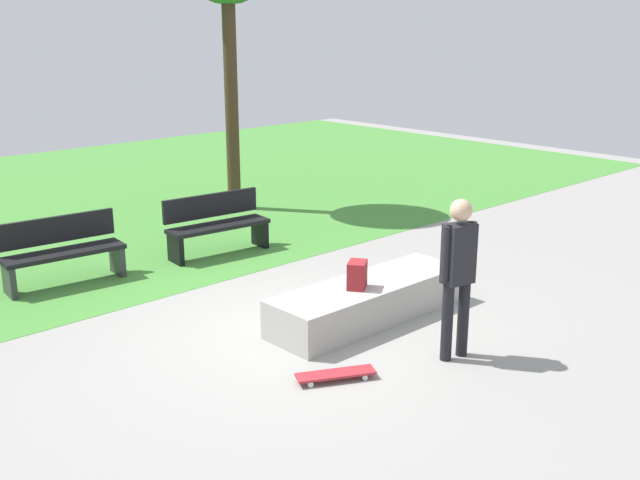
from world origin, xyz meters
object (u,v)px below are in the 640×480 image
skateboard_by_ledge (336,374)px  backpack_on_ledge (357,275)px  skater_performing_trick (458,267)px  park_bench_center_lawn (216,223)px  concrete_ledge (369,300)px  park_bench_far_right (62,250)px

skateboard_by_ledge → backpack_on_ledge: bearing=36.3°
skater_performing_trick → park_bench_center_lawn: (0.34, 4.78, -0.53)m
concrete_ledge → backpack_on_ledge: size_ratio=8.33×
concrete_ledge → backpack_on_ledge: (-0.24, -0.04, 0.39)m
park_bench_far_right → backpack_on_ledge: bearing=-63.1°
skater_performing_trick → skateboard_by_ledge: skater_performing_trick is taller
concrete_ledge → skater_performing_trick: 1.59m
backpack_on_ledge → skateboard_by_ledge: (-1.17, -0.86, -0.55)m
skater_performing_trick → park_bench_far_right: bearing=111.6°
concrete_ledge → backpack_on_ledge: bearing=-171.0°
park_bench_far_right → park_bench_center_lawn: same height
concrete_ledge → park_bench_center_lawn: size_ratio=1.63×
park_bench_center_lawn → backpack_on_ledge: bearing=-97.4°
concrete_ledge → skater_performing_trick: (-0.13, -1.37, 0.78)m
park_bench_center_lawn → skateboard_by_ledge: bearing=-110.6°
backpack_on_ledge → park_bench_far_right: bearing=-98.2°
skateboard_by_ledge → park_bench_center_lawn: 4.63m
park_bench_center_lawn → park_bench_far_right: bearing=173.3°
concrete_ledge → skateboard_by_ledge: 1.69m
park_bench_far_right → park_bench_center_lawn: (2.34, -0.27, 0.00)m
skater_performing_trick → park_bench_far_right: size_ratio=1.05×
concrete_ledge → park_bench_far_right: size_ratio=1.63×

